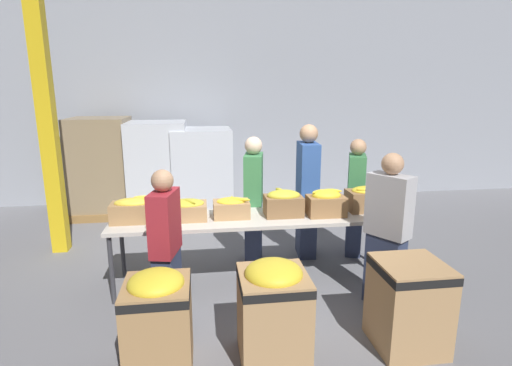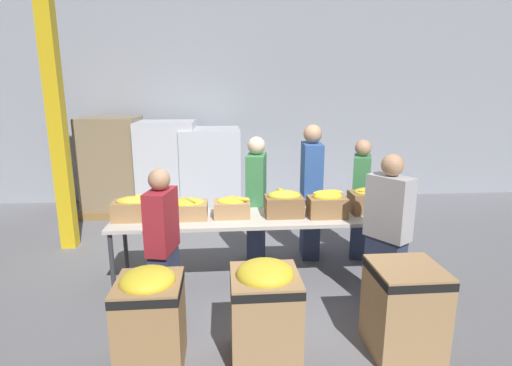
{
  "view_description": "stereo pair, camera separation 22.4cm",
  "coord_description": "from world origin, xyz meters",
  "px_view_note": "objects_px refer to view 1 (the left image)",
  "views": [
    {
      "loc": [
        -0.6,
        -4.28,
        2.2
      ],
      "look_at": [
        -0.02,
        -0.08,
        1.21
      ],
      "focal_mm": 28.0,
      "sensor_mm": 36.0,
      "label": 1
    },
    {
      "loc": [
        -0.38,
        -4.31,
        2.2
      ],
      "look_at": [
        -0.02,
        -0.08,
        1.21
      ],
      "focal_mm": 28.0,
      "sensor_mm": 36.0,
      "label": 2
    }
  ],
  "objects_px": {
    "banana_box_3": "(283,203)",
    "donation_bin_0": "(158,318)",
    "banana_box_5": "(367,198)",
    "pallet_stack_1": "(202,172)",
    "volunteer_0": "(387,232)",
    "pallet_stack_2": "(102,167)",
    "banana_box_0": "(133,210)",
    "pallet_stack_0": "(159,169)",
    "volunteer_3": "(166,249)",
    "donation_bin_1": "(273,308)",
    "donation_bin_2": "(408,302)",
    "banana_box_2": "(231,207)",
    "support_pillar": "(45,106)",
    "volunteer_4": "(307,192)",
    "banana_box_4": "(326,203)",
    "volunteer_2": "(355,198)",
    "sorting_table": "(257,221)",
    "banana_box_1": "(187,209)",
    "volunteer_1": "(254,201)"
  },
  "relations": [
    {
      "from": "banana_box_2",
      "to": "donation_bin_1",
      "type": "relative_size",
      "value": 0.48
    },
    {
      "from": "banana_box_0",
      "to": "pallet_stack_2",
      "type": "xyz_separation_m",
      "value": [
        -1.01,
        2.98,
        -0.08
      ]
    },
    {
      "from": "banana_box_0",
      "to": "pallet_stack_0",
      "type": "distance_m",
      "value": 2.9
    },
    {
      "from": "donation_bin_1",
      "to": "banana_box_5",
      "type": "bearing_deg",
      "value": 45.88
    },
    {
      "from": "support_pillar",
      "to": "pallet_stack_2",
      "type": "xyz_separation_m",
      "value": [
        0.23,
        1.68,
        -1.15
      ]
    },
    {
      "from": "volunteer_0",
      "to": "support_pillar",
      "type": "distance_m",
      "value": 4.48
    },
    {
      "from": "sorting_table",
      "to": "volunteer_4",
      "type": "height_order",
      "value": "volunteer_4"
    },
    {
      "from": "volunteer_0",
      "to": "volunteer_1",
      "type": "bearing_deg",
      "value": 9.87
    },
    {
      "from": "donation_bin_1",
      "to": "pallet_stack_0",
      "type": "xyz_separation_m",
      "value": [
        -1.31,
        4.28,
        0.36
      ]
    },
    {
      "from": "banana_box_5",
      "to": "donation_bin_1",
      "type": "relative_size",
      "value": 0.55
    },
    {
      "from": "volunteer_2",
      "to": "volunteer_3",
      "type": "xyz_separation_m",
      "value": [
        -2.38,
        -1.35,
        -0.04
      ]
    },
    {
      "from": "volunteer_3",
      "to": "pallet_stack_2",
      "type": "distance_m",
      "value": 3.96
    },
    {
      "from": "banana_box_2",
      "to": "pallet_stack_1",
      "type": "bearing_deg",
      "value": 96.14
    },
    {
      "from": "sorting_table",
      "to": "donation_bin_0",
      "type": "relative_size",
      "value": 3.87
    },
    {
      "from": "banana_box_1",
      "to": "banana_box_0",
      "type": "bearing_deg",
      "value": -177.84
    },
    {
      "from": "banana_box_0",
      "to": "pallet_stack_2",
      "type": "height_order",
      "value": "pallet_stack_2"
    },
    {
      "from": "volunteer_1",
      "to": "pallet_stack_0",
      "type": "distance_m",
      "value": 2.71
    },
    {
      "from": "banana_box_2",
      "to": "pallet_stack_1",
      "type": "distance_m",
      "value": 2.87
    },
    {
      "from": "volunteer_0",
      "to": "donation_bin_2",
      "type": "bearing_deg",
      "value": 137.27
    },
    {
      "from": "banana_box_1",
      "to": "volunteer_2",
      "type": "relative_size",
      "value": 0.28
    },
    {
      "from": "banana_box_0",
      "to": "volunteer_2",
      "type": "xyz_separation_m",
      "value": [
        2.77,
        0.64,
        -0.15
      ]
    },
    {
      "from": "banana_box_5",
      "to": "volunteer_0",
      "type": "bearing_deg",
      "value": -97.3
    },
    {
      "from": "banana_box_5",
      "to": "pallet_stack_1",
      "type": "bearing_deg",
      "value": 124.31
    },
    {
      "from": "pallet_stack_0",
      "to": "sorting_table",
      "type": "bearing_deg",
      "value": -64.7
    },
    {
      "from": "banana_box_1",
      "to": "volunteer_1",
      "type": "xyz_separation_m",
      "value": [
        0.82,
        0.55,
        -0.1
      ]
    },
    {
      "from": "volunteer_4",
      "to": "support_pillar",
      "type": "relative_size",
      "value": 0.44
    },
    {
      "from": "donation_bin_1",
      "to": "donation_bin_2",
      "type": "height_order",
      "value": "donation_bin_1"
    },
    {
      "from": "banana_box_3",
      "to": "donation_bin_2",
      "type": "distance_m",
      "value": 1.69
    },
    {
      "from": "banana_box_0",
      "to": "banana_box_5",
      "type": "xyz_separation_m",
      "value": [
        2.68,
        0.05,
        0.01
      ]
    },
    {
      "from": "banana_box_4",
      "to": "volunteer_0",
      "type": "relative_size",
      "value": 0.26
    },
    {
      "from": "banana_box_1",
      "to": "pallet_stack_1",
      "type": "distance_m",
      "value": 2.86
    },
    {
      "from": "banana_box_3",
      "to": "donation_bin_0",
      "type": "height_order",
      "value": "banana_box_3"
    },
    {
      "from": "banana_box_5",
      "to": "volunteer_3",
      "type": "distance_m",
      "value": 2.42
    },
    {
      "from": "banana_box_5",
      "to": "pallet_stack_1",
      "type": "relative_size",
      "value": 0.31
    },
    {
      "from": "sorting_table",
      "to": "donation_bin_2",
      "type": "height_order",
      "value": "sorting_table"
    },
    {
      "from": "volunteer_0",
      "to": "donation_bin_1",
      "type": "bearing_deg",
      "value": 84.63
    },
    {
      "from": "banana_box_1",
      "to": "donation_bin_2",
      "type": "height_order",
      "value": "banana_box_1"
    },
    {
      "from": "volunteer_4",
      "to": "pallet_stack_0",
      "type": "height_order",
      "value": "volunteer_4"
    },
    {
      "from": "banana_box_2",
      "to": "banana_box_4",
      "type": "distance_m",
      "value": 1.08
    },
    {
      "from": "sorting_table",
      "to": "volunteer_4",
      "type": "distance_m",
      "value": 1.04
    },
    {
      "from": "support_pillar",
      "to": "banana_box_0",
      "type": "bearing_deg",
      "value": -46.43
    },
    {
      "from": "banana_box_2",
      "to": "volunteer_3",
      "type": "xyz_separation_m",
      "value": [
        -0.67,
        -0.74,
        -0.16
      ]
    },
    {
      "from": "volunteer_2",
      "to": "donation_bin_2",
      "type": "distance_m",
      "value": 2.08
    },
    {
      "from": "banana_box_5",
      "to": "donation_bin_2",
      "type": "xyz_separation_m",
      "value": [
        -0.21,
        -1.43,
        -0.53
      ]
    },
    {
      "from": "volunteer_0",
      "to": "pallet_stack_2",
      "type": "distance_m",
      "value": 5.14
    },
    {
      "from": "volunteer_3",
      "to": "banana_box_5",
      "type": "bearing_deg",
      "value": -59.03
    },
    {
      "from": "banana_box_2",
      "to": "banana_box_0",
      "type": "bearing_deg",
      "value": -178.89
    },
    {
      "from": "banana_box_4",
      "to": "pallet_stack_2",
      "type": "height_order",
      "value": "pallet_stack_2"
    },
    {
      "from": "banana_box_1",
      "to": "banana_box_3",
      "type": "bearing_deg",
      "value": -1.21
    },
    {
      "from": "banana_box_0",
      "to": "volunteer_0",
      "type": "height_order",
      "value": "volunteer_0"
    }
  ]
}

